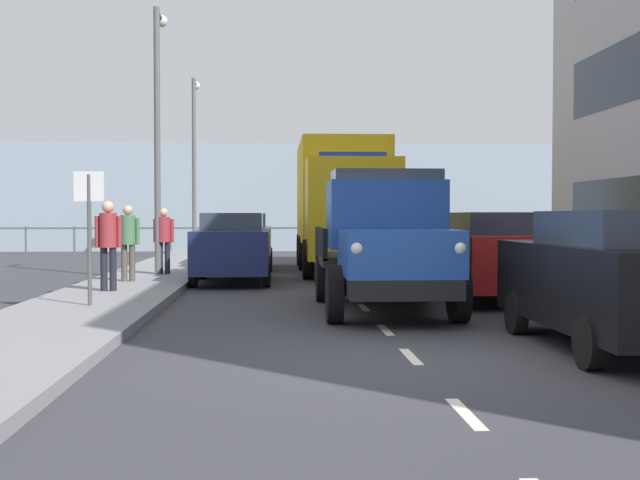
# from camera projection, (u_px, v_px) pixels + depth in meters

# --- Properties ---
(ground_plane) EXTENTS (80.00, 80.00, 0.00)m
(ground_plane) POSITION_uv_depth(u_px,v_px,m) (348.00, 292.00, 17.85)
(ground_plane) COLOR #38383D
(sidewalk_left) EXTENTS (2.42, 35.29, 0.15)m
(sidewalk_left) POSITION_uv_depth(u_px,v_px,m) (565.00, 287.00, 18.11)
(sidewalk_left) COLOR gray
(sidewalk_left) RESTS_ON ground_plane
(sidewalk_right) EXTENTS (2.42, 35.29, 0.15)m
(sidewalk_right) POSITION_uv_depth(u_px,v_px,m) (126.00, 289.00, 17.59)
(sidewalk_right) COLOR gray
(sidewalk_right) RESTS_ON ground_plane
(road_centreline_markings) EXTENTS (0.12, 32.09, 0.01)m
(road_centreline_markings) POSITION_uv_depth(u_px,v_px,m) (349.00, 292.00, 17.63)
(road_centreline_markings) COLOR silver
(road_centreline_markings) RESTS_ON ground_plane
(sea_horizon) EXTENTS (80.00, 0.80, 5.00)m
(sea_horizon) POSITION_uv_depth(u_px,v_px,m) (309.00, 197.00, 38.38)
(sea_horizon) COLOR #8C9EAD
(sea_horizon) RESTS_ON ground_plane
(seawall_railing) EXTENTS (28.08, 0.08, 1.20)m
(seawall_railing) POSITION_uv_depth(u_px,v_px,m) (313.00, 233.00, 34.84)
(seawall_railing) COLOR #4C5156
(seawall_railing) RESTS_ON ground_plane
(truck_vintage_blue) EXTENTS (2.17, 5.64, 2.43)m
(truck_vintage_blue) POSITION_uv_depth(u_px,v_px,m) (386.00, 244.00, 13.92)
(truck_vintage_blue) COLOR black
(truck_vintage_blue) RESTS_ON ground_plane
(lorry_cargo_yellow) EXTENTS (2.58, 8.20, 3.87)m
(lorry_cargo_yellow) POSITION_uv_depth(u_px,v_px,m) (343.00, 201.00, 24.09)
(lorry_cargo_yellow) COLOR gold
(lorry_cargo_yellow) RESTS_ON ground_plane
(car_black_kerbside_near) EXTENTS (1.90, 4.32, 1.72)m
(car_black_kerbside_near) POSITION_uv_depth(u_px,v_px,m) (618.00, 278.00, 10.12)
(car_black_kerbside_near) COLOR black
(car_black_kerbside_near) RESTS_ON ground_plane
(car_red_kerbside_1) EXTENTS (1.90, 4.45, 1.72)m
(car_red_kerbside_1) POSITION_uv_depth(u_px,v_px,m) (491.00, 254.00, 16.08)
(car_red_kerbside_1) COLOR #B21E1E
(car_red_kerbside_1) RESTS_ON ground_plane
(car_navy_oppositeside_0) EXTENTS (1.86, 4.19, 1.72)m
(car_navy_oppositeside_0) POSITION_uv_depth(u_px,v_px,m) (233.00, 246.00, 20.19)
(car_navy_oppositeside_0) COLOR navy
(car_navy_oppositeside_0) RESTS_ON ground_plane
(car_silver_oppositeside_1) EXTENTS (1.90, 4.48, 1.72)m
(car_silver_oppositeside_1) POSITION_uv_depth(u_px,v_px,m) (242.00, 240.00, 25.56)
(car_silver_oppositeside_1) COLOR #B7BABF
(car_silver_oppositeside_1) RESTS_ON ground_plane
(pedestrian_couple_a) EXTENTS (0.53, 0.34, 1.80)m
(pedestrian_couple_a) POSITION_uv_depth(u_px,v_px,m) (108.00, 238.00, 16.38)
(pedestrian_couple_a) COLOR black
(pedestrian_couple_a) RESTS_ON sidewalk_right
(pedestrian_by_lamp) EXTENTS (0.53, 0.34, 1.75)m
(pedestrian_by_lamp) POSITION_uv_depth(u_px,v_px,m) (128.00, 236.00, 18.78)
(pedestrian_by_lamp) COLOR #4C473D
(pedestrian_by_lamp) RESTS_ON sidewalk_right
(pedestrian_in_dark_coat) EXTENTS (0.53, 0.34, 1.70)m
(pedestrian_in_dark_coat) POSITION_uv_depth(u_px,v_px,m) (164.00, 235.00, 21.09)
(pedestrian_in_dark_coat) COLOR black
(pedestrian_in_dark_coat) RESTS_ON sidewalk_right
(lamp_post_promenade) EXTENTS (0.32, 1.14, 6.83)m
(lamp_post_promenade) POSITION_uv_depth(u_px,v_px,m) (158.00, 117.00, 21.09)
(lamp_post_promenade) COLOR #59595B
(lamp_post_promenade) RESTS_ON sidewalk_right
(lamp_post_far) EXTENTS (0.32, 1.14, 6.77)m
(lamp_post_far) POSITION_uv_depth(u_px,v_px,m) (194.00, 150.00, 31.54)
(lamp_post_far) COLOR #59595B
(lamp_post_far) RESTS_ON sidewalk_right
(street_sign) EXTENTS (0.50, 0.07, 2.25)m
(street_sign) POSITION_uv_depth(u_px,v_px,m) (89.00, 214.00, 13.74)
(street_sign) COLOR #4C4C4C
(street_sign) RESTS_ON sidewalk_right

